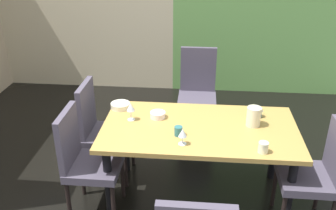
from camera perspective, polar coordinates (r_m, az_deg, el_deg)
ground_plane at (r=3.53m, az=-3.82°, el=-15.28°), size 5.29×5.65×0.02m
back_panel_interior at (r=5.78m, az=-13.09°, el=14.72°), size 2.70×0.10×2.52m
garden_window_panel at (r=5.57m, az=14.70°, el=14.16°), size 2.60×0.10×2.52m
dining_table at (r=3.28m, az=4.77°, el=-4.67°), size 1.68×0.91×0.74m
chair_left_far at (r=3.68m, az=-10.32°, el=-3.27°), size 0.44×0.44×0.99m
chair_head_far at (r=4.43m, az=4.51°, el=2.49°), size 0.44×0.45×1.03m
chair_right_near at (r=3.27m, az=21.82°, el=-9.34°), size 0.44×0.44×0.94m
chair_left_near at (r=3.25m, az=-12.64°, el=-7.87°), size 0.44×0.44×0.97m
wine_glass_corner at (r=2.93m, az=2.24°, el=-4.33°), size 0.07×0.07×0.14m
wine_glass_center at (r=3.30m, az=-5.71°, el=-0.38°), size 0.07×0.07×0.16m
serving_bowl_west at (r=3.36m, az=-1.56°, el=-1.50°), size 0.14×0.14×0.05m
serving_bowl_rear at (r=3.56m, az=-7.27°, el=-0.08°), size 0.18×0.18×0.05m
cup_front at (r=3.08m, az=1.59°, el=-3.99°), size 0.07×0.07×0.08m
cup_near_shelf at (r=2.95m, az=14.31°, el=-6.28°), size 0.08×0.08×0.09m
cup_right at (r=3.46m, az=13.49°, el=-1.12°), size 0.07×0.07×0.09m
pitcher_east at (r=3.29m, az=12.94°, el=-1.70°), size 0.14×0.12×0.17m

